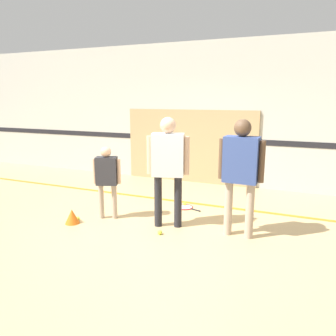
{
  "coord_description": "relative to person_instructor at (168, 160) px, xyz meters",
  "views": [
    {
      "loc": [
        1.92,
        -4.28,
        1.97
      ],
      "look_at": [
        0.05,
        0.17,
        0.93
      ],
      "focal_mm": 35.0,
      "sensor_mm": 36.0,
      "label": 1
    }
  ],
  "objects": [
    {
      "name": "ground_plane",
      "position": [
        -0.05,
        -0.17,
        -1.05
      ],
      "size": [
        16.0,
        16.0,
        0.0
      ],
      "primitive_type": "plane",
      "color": "tan"
    },
    {
      "name": "floor_stripe",
      "position": [
        -0.05,
        1.23,
        -1.04
      ],
      "size": [
        14.4,
        0.1,
        0.01
      ],
      "color": "orange",
      "rests_on": "ground_plane"
    },
    {
      "name": "training_cone",
      "position": [
        -1.46,
        -0.49,
        -0.93
      ],
      "size": [
        0.23,
        0.23,
        0.23
      ],
      "color": "orange",
      "rests_on": "ground_plane"
    },
    {
      "name": "person_instructor",
      "position": [
        0.0,
        0.0,
        0.0
      ],
      "size": [
        0.62,
        0.39,
        1.69
      ],
      "rotation": [
        0.0,
        0.0,
        0.29
      ],
      "color": "#232328",
      "rests_on": "ground_plane"
    },
    {
      "name": "person_student_right",
      "position": [
        1.08,
        0.05,
        -0.0
      ],
      "size": [
        0.64,
        0.28,
        1.69
      ],
      "rotation": [
        0.0,
        0.0,
        -3.18
      ],
      "color": "tan",
      "rests_on": "ground_plane"
    },
    {
      "name": "racket_spare_on_floor",
      "position": [
        -0.04,
        0.92,
        -1.04
      ],
      "size": [
        0.53,
        0.39,
        0.03
      ],
      "rotation": [
        0.0,
        0.0,
        5.97
      ],
      "color": "red",
      "rests_on": "ground_plane"
    },
    {
      "name": "tennis_ball_near_instructor",
      "position": [
        0.02,
        -0.35,
        -1.01
      ],
      "size": [
        0.07,
        0.07,
        0.07
      ],
      "primitive_type": "sphere",
      "color": "#CCE038",
      "rests_on": "ground_plane"
    },
    {
      "name": "tennis_ball_stray_left",
      "position": [
        -1.45,
        -0.36,
        -1.01
      ],
      "size": [
        0.07,
        0.07,
        0.07
      ],
      "primitive_type": "sphere",
      "color": "#CCE038",
      "rests_on": "ground_plane"
    },
    {
      "name": "person_student_left",
      "position": [
        -1.05,
        -0.06,
        -0.3
      ],
      "size": [
        0.43,
        0.29,
        1.21
      ],
      "rotation": [
        0.0,
        0.0,
        0.35
      ],
      "color": "tan",
      "rests_on": "ground_plane"
    },
    {
      "name": "wall_back",
      "position": [
        -0.05,
        2.84,
        0.55
      ],
      "size": [
        16.0,
        0.07,
        3.2
      ],
      "color": "beige",
      "rests_on": "ground_plane"
    },
    {
      "name": "wall_panel",
      "position": [
        -0.61,
        2.78,
        -0.2
      ],
      "size": [
        3.14,
        0.05,
        1.7
      ],
      "color": "tan",
      "rests_on": "ground_plane"
    },
    {
      "name": "tennis_ball_by_spare_racket",
      "position": [
        -0.1,
        1.03,
        -1.01
      ],
      "size": [
        0.07,
        0.07,
        0.07
      ],
      "primitive_type": "sphere",
      "color": "#CCE038",
      "rests_on": "ground_plane"
    }
  ]
}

